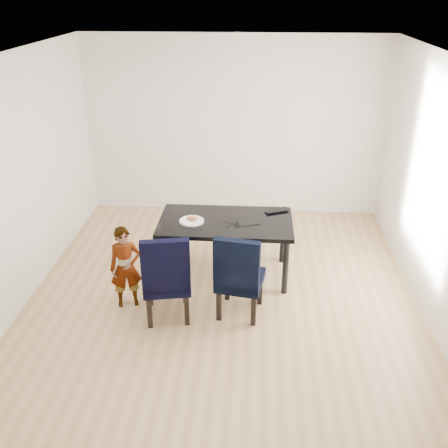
# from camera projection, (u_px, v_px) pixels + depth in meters

# --- Properties ---
(floor) EXTENTS (4.50, 5.00, 0.01)m
(floor) POSITION_uv_depth(u_px,v_px,m) (223.00, 297.00, 5.87)
(floor) COLOR tan
(floor) RESTS_ON ground
(ceiling) EXTENTS (4.50, 5.00, 0.01)m
(ceiling) POSITION_uv_depth(u_px,v_px,m) (223.00, 56.00, 4.68)
(ceiling) COLOR white
(ceiling) RESTS_ON wall_back
(wall_back) EXTENTS (4.50, 0.01, 2.70)m
(wall_back) POSITION_uv_depth(u_px,v_px,m) (234.00, 128.00, 7.52)
(wall_back) COLOR white
(wall_back) RESTS_ON ground
(wall_front) EXTENTS (4.50, 0.01, 2.70)m
(wall_front) POSITION_uv_depth(u_px,v_px,m) (194.00, 344.00, 3.03)
(wall_front) COLOR silver
(wall_front) RESTS_ON ground
(wall_left) EXTENTS (0.01, 5.00, 2.70)m
(wall_left) POSITION_uv_depth(u_px,v_px,m) (16.00, 185.00, 5.41)
(wall_left) COLOR white
(wall_left) RESTS_ON ground
(wall_right) EXTENTS (0.01, 5.00, 2.70)m
(wall_right) POSITION_uv_depth(u_px,v_px,m) (441.00, 195.00, 5.14)
(wall_right) COLOR silver
(wall_right) RESTS_ON ground
(dining_table) EXTENTS (1.60, 0.90, 0.75)m
(dining_table) POSITION_uv_depth(u_px,v_px,m) (226.00, 248.00, 6.15)
(dining_table) COLOR black
(dining_table) RESTS_ON floor
(chair_left) EXTENTS (0.59, 0.60, 1.03)m
(chair_left) POSITION_uv_depth(u_px,v_px,m) (166.00, 274.00, 5.33)
(chair_left) COLOR black
(chair_left) RESTS_ON floor
(chair_right) EXTENTS (0.56, 0.58, 1.00)m
(chair_right) POSITION_uv_depth(u_px,v_px,m) (240.00, 273.00, 5.38)
(chair_right) COLOR black
(chair_right) RESTS_ON floor
(child) EXTENTS (0.41, 0.33, 0.97)m
(child) POSITION_uv_depth(u_px,v_px,m) (126.00, 267.00, 5.52)
(child) COLOR orange
(child) RESTS_ON floor
(plate) EXTENTS (0.39, 0.39, 0.02)m
(plate) POSITION_uv_depth(u_px,v_px,m) (192.00, 221.00, 5.96)
(plate) COLOR white
(plate) RESTS_ON dining_table
(sandwich) EXTENTS (0.14, 0.08, 0.05)m
(sandwich) POSITION_uv_depth(u_px,v_px,m) (192.00, 218.00, 5.94)
(sandwich) COLOR #9C5937
(sandwich) RESTS_ON plate
(laptop) EXTENTS (0.36, 0.30, 0.02)m
(laptop) POSITION_uv_depth(u_px,v_px,m) (275.00, 209.00, 6.26)
(laptop) COLOR black
(laptop) RESTS_ON dining_table
(cable_tangle) EXTENTS (0.19, 0.19, 0.01)m
(cable_tangle) POSITION_uv_depth(u_px,v_px,m) (233.00, 226.00, 5.85)
(cable_tangle) COLOR black
(cable_tangle) RESTS_ON dining_table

